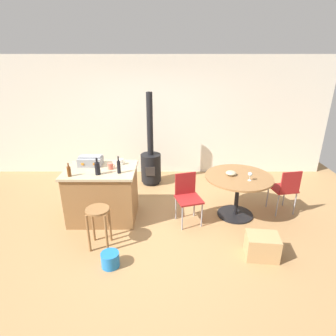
{
  "coord_description": "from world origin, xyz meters",
  "views": [
    {
      "loc": [
        0.31,
        -3.95,
        2.63
      ],
      "look_at": [
        0.33,
        0.48,
        0.86
      ],
      "focal_mm": 29.6,
      "sensor_mm": 36.0,
      "label": 1
    }
  ],
  "objects_px": {
    "folding_chair_near": "(284,187)",
    "serving_bowl": "(230,173)",
    "cup_1": "(120,162)",
    "cardboard_box": "(261,246)",
    "kitchen_island": "(101,194)",
    "wood_stove": "(150,162)",
    "bottle_0": "(68,171)",
    "bottle_1": "(117,167)",
    "folding_chair_far": "(186,195)",
    "toolbox": "(89,161)",
    "bottle_2": "(96,168)",
    "cup_0": "(109,166)",
    "plastic_bucket": "(109,260)",
    "wine_glass": "(249,174)",
    "wooden_stool": "(97,219)",
    "dining_table": "(237,185)"
  },
  "relations": [
    {
      "from": "cup_1",
      "to": "wine_glass",
      "type": "xyz_separation_m",
      "value": [
        2.14,
        -0.32,
        -0.1
      ]
    },
    {
      "from": "cup_1",
      "to": "wine_glass",
      "type": "distance_m",
      "value": 2.17
    },
    {
      "from": "wooden_stool",
      "to": "plastic_bucket",
      "type": "bearing_deg",
      "value": -62.41
    },
    {
      "from": "kitchen_island",
      "to": "cup_0",
      "type": "relative_size",
      "value": 9.3
    },
    {
      "from": "cup_0",
      "to": "bottle_2",
      "type": "bearing_deg",
      "value": -124.68
    },
    {
      "from": "wood_stove",
      "to": "bottle_1",
      "type": "relative_size",
      "value": 7.11
    },
    {
      "from": "wooden_stool",
      "to": "wine_glass",
      "type": "relative_size",
      "value": 4.41
    },
    {
      "from": "wooden_stool",
      "to": "folding_chair_near",
      "type": "xyz_separation_m",
      "value": [
        3.08,
        0.95,
        0.03
      ]
    },
    {
      "from": "bottle_1",
      "to": "cup_1",
      "type": "relative_size",
      "value": 2.25
    },
    {
      "from": "serving_bowl",
      "to": "cup_0",
      "type": "bearing_deg",
      "value": -176.68
    },
    {
      "from": "serving_bowl",
      "to": "plastic_bucket",
      "type": "bearing_deg",
      "value": -143.83
    },
    {
      "from": "folding_chair_far",
      "to": "serving_bowl",
      "type": "relative_size",
      "value": 4.71
    },
    {
      "from": "kitchen_island",
      "to": "dining_table",
      "type": "distance_m",
      "value": 2.33
    },
    {
      "from": "plastic_bucket",
      "to": "folding_chair_near",
      "type": "bearing_deg",
      "value": 26.03
    },
    {
      "from": "wooden_stool",
      "to": "toolbox",
      "type": "bearing_deg",
      "value": 107.74
    },
    {
      "from": "kitchen_island",
      "to": "dining_table",
      "type": "relative_size",
      "value": 1.02
    },
    {
      "from": "kitchen_island",
      "to": "serving_bowl",
      "type": "distance_m",
      "value": 2.23
    },
    {
      "from": "wine_glass",
      "to": "bottle_0",
      "type": "bearing_deg",
      "value": -176.21
    },
    {
      "from": "bottle_2",
      "to": "cup_1",
      "type": "xyz_separation_m",
      "value": [
        0.3,
        0.44,
        -0.06
      ]
    },
    {
      "from": "dining_table",
      "to": "plastic_bucket",
      "type": "distance_m",
      "value": 2.42
    },
    {
      "from": "folding_chair_near",
      "to": "cup_0",
      "type": "bearing_deg",
      "value": -177.13
    },
    {
      "from": "bottle_0",
      "to": "cup_1",
      "type": "xyz_separation_m",
      "value": [
        0.72,
        0.51,
        -0.03
      ]
    },
    {
      "from": "kitchen_island",
      "to": "cup_1",
      "type": "distance_m",
      "value": 0.63
    },
    {
      "from": "bottle_2",
      "to": "plastic_bucket",
      "type": "relative_size",
      "value": 1.12
    },
    {
      "from": "dining_table",
      "to": "folding_chair_near",
      "type": "distance_m",
      "value": 0.87
    },
    {
      "from": "wooden_stool",
      "to": "serving_bowl",
      "type": "distance_m",
      "value": 2.3
    },
    {
      "from": "folding_chair_far",
      "to": "toolbox",
      "type": "bearing_deg",
      "value": 169.88
    },
    {
      "from": "kitchen_island",
      "to": "bottle_0",
      "type": "relative_size",
      "value": 5.34
    },
    {
      "from": "wooden_stool",
      "to": "serving_bowl",
      "type": "height_order",
      "value": "serving_bowl"
    },
    {
      "from": "dining_table",
      "to": "wood_stove",
      "type": "relative_size",
      "value": 0.57
    },
    {
      "from": "kitchen_island",
      "to": "bottle_0",
      "type": "xyz_separation_m",
      "value": [
        -0.41,
        -0.31,
        0.54
      ]
    },
    {
      "from": "bottle_2",
      "to": "serving_bowl",
      "type": "distance_m",
      "value": 2.22
    },
    {
      "from": "serving_bowl",
      "to": "cardboard_box",
      "type": "bearing_deg",
      "value": -78.23
    },
    {
      "from": "bottle_2",
      "to": "folding_chair_far",
      "type": "bearing_deg",
      "value": 4.5
    },
    {
      "from": "wood_stove",
      "to": "cup_1",
      "type": "distance_m",
      "value": 1.38
    },
    {
      "from": "folding_chair_far",
      "to": "serving_bowl",
      "type": "distance_m",
      "value": 0.84
    },
    {
      "from": "cup_0",
      "to": "bottle_0",
      "type": "bearing_deg",
      "value": -152.68
    },
    {
      "from": "bottle_0",
      "to": "folding_chair_near",
      "type": "bearing_deg",
      "value": 7.15
    },
    {
      "from": "bottle_0",
      "to": "serving_bowl",
      "type": "xyz_separation_m",
      "value": [
        2.61,
        0.42,
        -0.21
      ]
    },
    {
      "from": "toolbox",
      "to": "bottle_0",
      "type": "relative_size",
      "value": 1.78
    },
    {
      "from": "folding_chair_near",
      "to": "bottle_0",
      "type": "height_order",
      "value": "bottle_0"
    },
    {
      "from": "wood_stove",
      "to": "folding_chair_far",
      "type": "bearing_deg",
      "value": -65.56
    },
    {
      "from": "toolbox",
      "to": "bottle_0",
      "type": "distance_m",
      "value": 0.52
    },
    {
      "from": "kitchen_island",
      "to": "wood_stove",
      "type": "height_order",
      "value": "wood_stove"
    },
    {
      "from": "cup_1",
      "to": "cardboard_box",
      "type": "distance_m",
      "value": 2.59
    },
    {
      "from": "dining_table",
      "to": "cardboard_box",
      "type": "bearing_deg",
      "value": -84.12
    },
    {
      "from": "folding_chair_far",
      "to": "wooden_stool",
      "type": "bearing_deg",
      "value": -152.67
    },
    {
      "from": "dining_table",
      "to": "bottle_1",
      "type": "bearing_deg",
      "value": -173.12
    },
    {
      "from": "folding_chair_near",
      "to": "serving_bowl",
      "type": "height_order",
      "value": "folding_chair_near"
    },
    {
      "from": "toolbox",
      "to": "plastic_bucket",
      "type": "relative_size",
      "value": 1.58
    }
  ]
}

